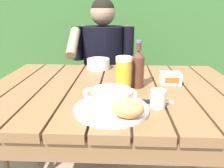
{
  "coord_description": "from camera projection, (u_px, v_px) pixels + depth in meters",
  "views": [
    {
      "loc": [
        0.03,
        -1.0,
        1.13
      ],
      "look_at": [
        -0.0,
        -0.16,
        0.84
      ],
      "focal_mm": 34.64,
      "sensor_mm": 36.0,
      "label": 1
    }
  ],
  "objects": [
    {
      "name": "dining_table",
      "position": [
        114.0,
        105.0,
        1.1
      ],
      "size": [
        1.25,
        0.88,
        0.77
      ],
      "color": "brown",
      "rests_on": "ground_plane"
    },
    {
      "name": "hedge_backdrop",
      "position": [
        117.0,
        24.0,
        2.64
      ],
      "size": [
        3.6,
        0.76,
        2.59
      ],
      "color": "#35622E",
      "rests_on": "ground_plane"
    },
    {
      "name": "chair_near_diner",
      "position": [
        105.0,
        84.0,
        1.99
      ],
      "size": [
        0.43,
        0.43,
        1.0
      ],
      "color": "brown",
      "rests_on": "ground_plane"
    },
    {
      "name": "person_eating",
      "position": [
        103.0,
        64.0,
        1.73
      ],
      "size": [
        0.48,
        0.47,
        1.22
      ],
      "color": "black",
      "rests_on": "ground_plane"
    },
    {
      "name": "serving_plate",
      "position": [
        110.0,
        109.0,
        0.81
      ],
      "size": [
        0.28,
        0.28,
        0.01
      ],
      "color": "white",
      "rests_on": "dining_table"
    },
    {
      "name": "soup_bowl",
      "position": [
        110.0,
        98.0,
        0.8
      ],
      "size": [
        0.2,
        0.15,
        0.08
      ],
      "color": "white",
      "rests_on": "serving_plate"
    },
    {
      "name": "bread_roll",
      "position": [
        128.0,
        108.0,
        0.73
      ],
      "size": [
        0.12,
        0.1,
        0.07
      ],
      "color": "tan",
      "rests_on": "serving_plate"
    },
    {
      "name": "beer_glass",
      "position": [
        124.0,
        74.0,
        0.99
      ],
      "size": [
        0.07,
        0.07,
        0.16
      ],
      "color": "gold",
      "rests_on": "dining_table"
    },
    {
      "name": "beer_bottle",
      "position": [
        138.0,
        68.0,
        1.03
      ],
      "size": [
        0.06,
        0.06,
        0.23
      ],
      "color": "#522C20",
      "rests_on": "dining_table"
    },
    {
      "name": "water_glass_small",
      "position": [
        158.0,
        98.0,
        0.83
      ],
      "size": [
        0.06,
        0.06,
        0.07
      ],
      "color": "silver",
      "rests_on": "dining_table"
    },
    {
      "name": "butter_tub",
      "position": [
        170.0,
        78.0,
        1.1
      ],
      "size": [
        0.1,
        0.08,
        0.06
      ],
      "color": "white",
      "rests_on": "dining_table"
    },
    {
      "name": "table_knife",
      "position": [
        149.0,
        102.0,
        0.88
      ],
      "size": [
        0.16,
        0.02,
        0.01
      ],
      "color": "silver",
      "rests_on": "dining_table"
    },
    {
      "name": "diner_bowl",
      "position": [
        98.0,
        64.0,
        1.38
      ],
      "size": [
        0.14,
        0.14,
        0.06
      ],
      "color": "white",
      "rests_on": "dining_table"
    }
  ]
}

